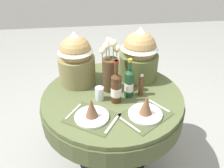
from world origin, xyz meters
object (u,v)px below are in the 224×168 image
object	(u,v)px
gift_tub_back_right	(139,52)
flower_vase	(110,70)
dining_table	(112,108)
wine_bottle_right	(116,87)
wine_bottle_centre	(129,83)
place_setting_right	(146,110)
place_setting_left	(92,113)
gift_tub_back_left	(76,57)
tumbler_near_right	(99,94)
pepper_mill	(141,85)

from	to	relation	value
gift_tub_back_right	flower_vase	bearing A→B (deg)	-149.10
dining_table	flower_vase	distance (m)	0.32
gift_tub_back_right	wine_bottle_right	bearing A→B (deg)	-125.83
wine_bottle_centre	place_setting_right	bearing A→B (deg)	-74.07
place_setting_left	gift_tub_back_right	bearing A→B (deg)	49.51
flower_vase	place_setting_left	bearing A→B (deg)	-115.94
dining_table	flower_vase	world-z (taller)	flower_vase
flower_vase	gift_tub_back_left	xyz separation A→B (m)	(-0.26, 0.14, 0.07)
tumbler_near_right	gift_tub_back_left	bearing A→B (deg)	120.19
wine_bottle_centre	wine_bottle_right	bearing A→B (deg)	-150.94
flower_vase	wine_bottle_right	bearing A→B (deg)	-82.97
dining_table	wine_bottle_centre	distance (m)	0.29
place_setting_right	wine_bottle_right	distance (m)	0.28
place_setting_left	gift_tub_back_left	xyz separation A→B (m)	(-0.09, 0.50, 0.19)
place_setting_left	pepper_mill	bearing A→B (deg)	30.74
gift_tub_back_left	tumbler_near_right	bearing A→B (deg)	-59.81
dining_table	wine_bottle_right	distance (m)	0.28
flower_vase	tumbler_near_right	world-z (taller)	flower_vase
gift_tub_back_left	gift_tub_back_right	distance (m)	0.53
wine_bottle_right	gift_tub_back_left	world-z (taller)	gift_tub_back_left
wine_bottle_centre	dining_table	bearing A→B (deg)	164.66
pepper_mill	gift_tub_back_right	distance (m)	0.32
wine_bottle_centre	gift_tub_back_left	xyz separation A→B (m)	(-0.40, 0.26, 0.12)
wine_bottle_right	pepper_mill	xyz separation A→B (m)	(0.21, 0.06, -0.04)
wine_bottle_centre	gift_tub_back_left	size ratio (longest dim) A/B	0.71
dining_table	flower_vase	bearing A→B (deg)	94.31
wine_bottle_centre	gift_tub_back_right	distance (m)	0.33
dining_table	tumbler_near_right	distance (m)	0.22
dining_table	wine_bottle_centre	xyz separation A→B (m)	(0.12, -0.03, 0.26)
wine_bottle_right	flower_vase	bearing A→B (deg)	97.03
place_setting_left	wine_bottle_centre	xyz separation A→B (m)	(0.30, 0.24, 0.07)
dining_table	tumbler_near_right	xyz separation A→B (m)	(-0.11, -0.05, 0.19)
wine_bottle_centre	gift_tub_back_right	xyz separation A→B (m)	(0.13, 0.28, 0.12)
wine_bottle_right	gift_tub_back_left	bearing A→B (deg)	131.61
wine_bottle_right	tumbler_near_right	world-z (taller)	wine_bottle_right
gift_tub_back_right	wine_bottle_centre	bearing A→B (deg)	-115.95
flower_vase	tumbler_near_right	size ratio (longest dim) A/B	4.25
place_setting_left	place_setting_right	distance (m)	0.38
wine_bottle_right	gift_tub_back_left	size ratio (longest dim) A/B	0.76
tumbler_near_right	place_setting_left	bearing A→B (deg)	-108.10
tumbler_near_right	gift_tub_back_right	world-z (taller)	gift_tub_back_right
place_setting_left	tumbler_near_right	xyz separation A→B (m)	(0.07, 0.22, 0.01)
dining_table	tumbler_near_right	size ratio (longest dim) A/B	10.86
place_setting_left	pepper_mill	distance (m)	0.47
wine_bottle_centre	flower_vase	bearing A→B (deg)	137.93
pepper_mill	flower_vase	bearing A→B (deg)	153.04
pepper_mill	wine_bottle_centre	bearing A→B (deg)	-178.70
flower_vase	wine_bottle_centre	distance (m)	0.18
place_setting_left	gift_tub_back_right	xyz separation A→B (m)	(0.44, 0.51, 0.20)
wine_bottle_centre	pepper_mill	size ratio (longest dim) A/B	1.72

